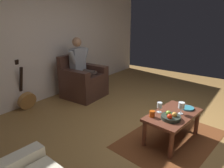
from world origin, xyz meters
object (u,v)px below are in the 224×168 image
object	(u,v)px
armchair	(83,82)
candle_jar	(152,114)
coffee_table	(173,118)
decorative_dish	(187,108)
fruit_bowl	(171,117)
person_seated	(82,66)
wine_glass_far	(181,106)
guitar	(27,99)
wine_glass_near	(160,106)

from	to	relation	value
armchair	candle_jar	bearing A→B (deg)	66.47
coffee_table	decorative_dish	bearing A→B (deg)	158.98
fruit_bowl	person_seated	bearing A→B (deg)	-106.99
person_seated	wine_glass_far	bearing A→B (deg)	76.24
candle_jar	wine_glass_far	bearing A→B (deg)	138.29
coffee_table	candle_jar	xyz separation A→B (m)	(0.26, -0.20, 0.11)
person_seated	coffee_table	xyz separation A→B (m)	(0.53, 2.28, -0.35)
guitar	wine_glass_far	xyz separation A→B (m)	(-0.70, 2.76, 0.33)
candle_jar	wine_glass_near	bearing A→B (deg)	173.40
armchair	coffee_table	distance (m)	2.33
guitar	decorative_dish	distance (m)	2.95
decorative_dish	candle_jar	world-z (taller)	candle_jar
person_seated	wine_glass_near	world-z (taller)	person_seated
guitar	wine_glass_near	bearing A→B (deg)	102.74
person_seated	candle_jar	bearing A→B (deg)	66.53
wine_glass_far	decorative_dish	size ratio (longest dim) A/B	0.91
coffee_table	wine_glass_near	size ratio (longest dim) A/B	6.27
wine_glass_far	candle_jar	xyz separation A→B (m)	(0.32, -0.29, -0.08)
armchair	candle_jar	world-z (taller)	armchair
coffee_table	wine_glass_near	xyz separation A→B (m)	(0.07, -0.18, 0.17)
guitar	fruit_bowl	distance (m)	2.76
armchair	fruit_bowl	size ratio (longest dim) A/B	3.55
wine_glass_near	fruit_bowl	size ratio (longest dim) A/B	0.58
person_seated	wine_glass_far	world-z (taller)	person_seated
armchair	wine_glass_far	world-z (taller)	armchair
wine_glass_near	fruit_bowl	world-z (taller)	wine_glass_near
coffee_table	candle_jar	distance (m)	0.35
guitar	wine_glass_near	world-z (taller)	guitar
guitar	decorative_dish	bearing A→B (deg)	108.35
armchair	wine_glass_far	bearing A→B (deg)	76.21
armchair	candle_jar	distance (m)	2.22
fruit_bowl	candle_jar	distance (m)	0.25
coffee_table	person_seated	bearing A→B (deg)	-102.99
guitar	decorative_dish	xyz separation A→B (m)	(-0.92, 2.79, 0.22)
person_seated	guitar	size ratio (longest dim) A/B	1.35
person_seated	coffee_table	size ratio (longest dim) A/B	1.37
coffee_table	decorative_dish	xyz separation A→B (m)	(-0.29, 0.11, 0.08)
armchair	person_seated	xyz separation A→B (m)	(0.00, -0.01, 0.36)
wine_glass_near	candle_jar	bearing A→B (deg)	-6.60
armchair	candle_jar	xyz separation A→B (m)	(0.79, 2.07, 0.12)
coffee_table	decorative_dish	distance (m)	0.32
decorative_dish	fruit_bowl	bearing A→B (deg)	-9.52
wine_glass_near	wine_glass_far	size ratio (longest dim) A/B	0.88
coffee_table	guitar	size ratio (longest dim) A/B	0.99
wine_glass_near	fruit_bowl	xyz separation A→B (m)	(0.11, 0.21, -0.07)
person_seated	candle_jar	size ratio (longest dim) A/B	15.15
coffee_table	wine_glass_far	world-z (taller)	wine_glass_far
fruit_bowl	wine_glass_far	bearing A→B (deg)	167.83
person_seated	candle_jar	world-z (taller)	person_seated
wine_glass_near	wine_glass_far	bearing A→B (deg)	116.92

